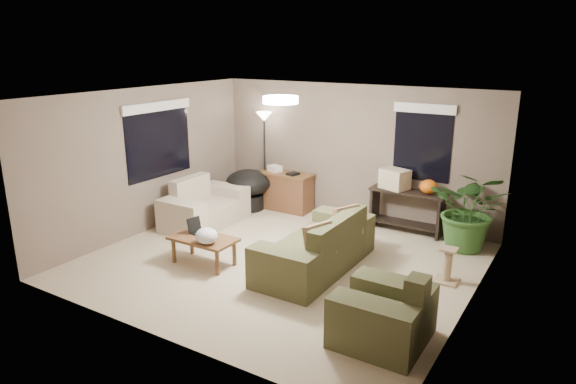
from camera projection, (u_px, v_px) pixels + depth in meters
The scene contains 20 objects.
room_shell at pixel (281, 182), 7.49m from camera, with size 5.50×5.50×5.50m.
main_sofa at pixel (318, 250), 7.49m from camera, with size 0.95×2.20×0.85m.
throw_pillows at pixel (335, 230), 7.27m from camera, with size 0.40×1.40×0.47m.
loveseat at pixel (204, 208), 9.37m from camera, with size 0.90×1.60×0.85m.
armchair at pixel (384, 316), 5.68m from camera, with size 0.95×1.00×0.85m.
coffee_table at pixel (203, 242), 7.64m from camera, with size 1.00×0.55×0.42m.
laptop at pixel (199, 230), 7.77m from camera, with size 0.40×0.28×0.24m.
plastic_bag at pixel (207, 236), 7.37m from camera, with size 0.34×0.30×0.24m, color white.
desk at pixel (286, 191), 10.17m from camera, with size 1.10×0.50×0.75m.
desk_papers at pixel (279, 170), 10.12m from camera, with size 0.72×0.32×0.12m.
console_table at pixel (407, 208), 8.95m from camera, with size 1.30×0.40×0.75m.
pumpkin at pixel (428, 187), 8.66m from camera, with size 0.29×0.29×0.24m, color orange.
cardboard_box at pixel (395, 179), 8.94m from camera, with size 0.46×0.34×0.34m, color beige.
papasan_chair at pixel (248, 186), 10.18m from camera, with size 0.97×0.97×0.80m.
floor_lamp at pixel (264, 128), 10.09m from camera, with size 0.32×0.32×1.91m.
ceiling_fixture at pixel (280, 100), 7.15m from camera, with size 0.50×0.50×0.10m, color white.
houseplant at pixel (470, 219), 8.15m from camera, with size 1.20×1.33×1.04m, color #2D5923.
cat_scratching_post at pixel (447, 267), 7.10m from camera, with size 0.32×0.32×0.50m.
window_left at pixel (158, 128), 8.96m from camera, with size 0.05×1.56×1.33m.
window_back at pixel (423, 130), 8.71m from camera, with size 1.06×0.05×1.33m.
Camera 1 is at (3.88, -6.10, 3.20)m, focal length 32.00 mm.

